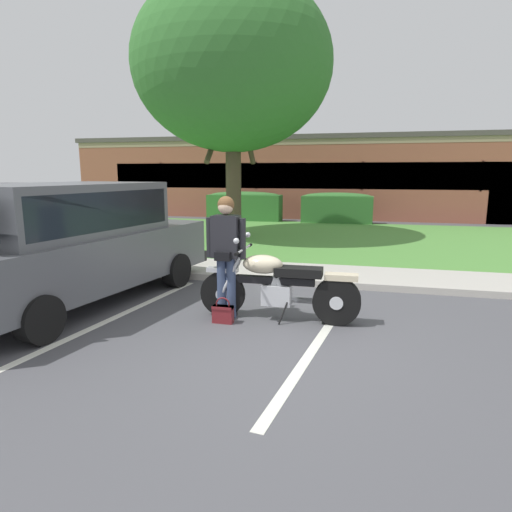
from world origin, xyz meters
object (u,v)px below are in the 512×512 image
(hedge_left, at_px, (245,206))
(hedge_center_left, at_px, (337,207))
(rider_person, at_px, (226,248))
(handbag, at_px, (223,313))
(motorcycle, at_px, (285,287))
(shade_tree, at_px, (232,66))
(brick_building, at_px, (364,176))
(parked_suv_adjacent, at_px, (71,243))

(hedge_left, distance_m, hedge_center_left, 3.81)
(rider_person, relative_size, hedge_center_left, 0.62)
(rider_person, height_order, hedge_center_left, rider_person)
(hedge_left, bearing_deg, handbag, -75.84)
(rider_person, bearing_deg, handbag, -83.80)
(hedge_center_left, bearing_deg, rider_person, -93.50)
(hedge_left, height_order, hedge_center_left, same)
(motorcycle, height_order, shade_tree, shade_tree)
(handbag, bearing_deg, brick_building, 85.22)
(parked_suv_adjacent, xyz_separation_m, hedge_center_left, (3.25, 11.96, -0.30))
(hedge_center_left, bearing_deg, hedge_left, 180.00)
(brick_building, bearing_deg, parked_suv_adjacent, -102.34)
(hedge_left, bearing_deg, parked_suv_adjacent, -87.33)
(handbag, xyz_separation_m, hedge_center_left, (0.71, 12.28, 0.51))
(hedge_left, distance_m, brick_building, 8.55)
(hedge_left, xyz_separation_m, hedge_center_left, (3.81, 0.00, -0.00))
(shade_tree, xyz_separation_m, hedge_left, (-1.03, 4.92, -4.37))
(handbag, bearing_deg, motorcycle, 21.72)
(brick_building, bearing_deg, rider_person, -94.93)
(rider_person, distance_m, parked_suv_adjacent, 2.51)
(hedge_left, bearing_deg, shade_tree, -78.22)
(motorcycle, height_order, hedge_left, hedge_left)
(hedge_center_left, bearing_deg, shade_tree, -119.47)
(shade_tree, bearing_deg, hedge_center_left, 60.53)
(motorcycle, bearing_deg, brick_building, 87.51)
(rider_person, bearing_deg, parked_suv_adjacent, 178.59)
(rider_person, distance_m, handbag, 0.89)
(rider_person, height_order, parked_suv_adjacent, parked_suv_adjacent)
(brick_building, bearing_deg, hedge_left, -123.80)
(hedge_left, bearing_deg, motorcycle, -72.00)
(hedge_center_left, height_order, brick_building, brick_building)
(shade_tree, distance_m, hedge_left, 6.66)
(handbag, height_order, parked_suv_adjacent, parked_suv_adjacent)
(motorcycle, bearing_deg, handbag, -158.28)
(handbag, relative_size, shade_tree, 0.05)
(handbag, height_order, shade_tree, shade_tree)
(motorcycle, bearing_deg, hedge_left, 108.00)
(motorcycle, height_order, brick_building, brick_building)
(shade_tree, distance_m, brick_building, 12.92)
(rider_person, bearing_deg, brick_building, 85.07)
(brick_building, bearing_deg, shade_tree, -107.14)
(motorcycle, bearing_deg, shade_tree, 112.10)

